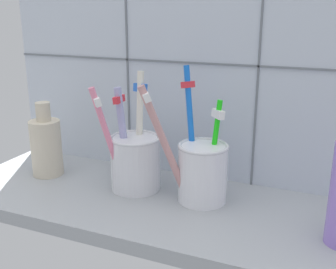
% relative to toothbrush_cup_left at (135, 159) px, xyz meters
% --- Properties ---
extents(counter_slab, '(0.64, 0.22, 0.02)m').
position_rel_toothbrush_cup_left_xyz_m(counter_slab, '(0.05, -0.03, -0.06)').
color(counter_slab, '#9EA3A8').
rests_on(counter_slab, ground).
extents(tile_wall_back, '(0.64, 0.02, 0.45)m').
position_rel_toothbrush_cup_left_xyz_m(tile_wall_back, '(0.05, 0.09, 0.16)').
color(tile_wall_back, silver).
rests_on(tile_wall_back, ground).
extents(toothbrush_cup_left, '(0.09, 0.09, 0.18)m').
position_rel_toothbrush_cup_left_xyz_m(toothbrush_cup_left, '(0.00, 0.00, 0.00)').
color(toothbrush_cup_left, white).
rests_on(toothbrush_cup_left, counter_slab).
extents(toothbrush_cup_right, '(0.11, 0.10, 0.19)m').
position_rel_toothbrush_cup_left_xyz_m(toothbrush_cup_right, '(0.11, -0.00, 0.00)').
color(toothbrush_cup_right, white).
rests_on(toothbrush_cup_right, counter_slab).
extents(ceramic_vase, '(0.05, 0.05, 0.12)m').
position_rel_toothbrush_cup_left_xyz_m(ceramic_vase, '(-0.16, -0.01, 0.00)').
color(ceramic_vase, beige).
rests_on(ceramic_vase, counter_slab).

